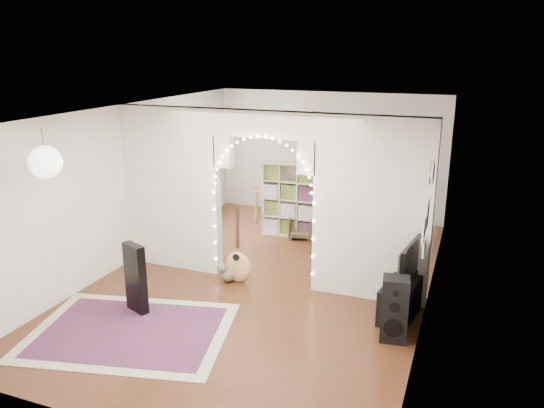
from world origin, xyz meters
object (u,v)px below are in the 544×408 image
(dining_table, at_px, (286,192))
(dining_chair_left, at_px, (301,227))
(floor_speaker, at_px, (395,309))
(bookcase, at_px, (299,200))
(media_console, at_px, (401,298))
(dining_chair_right, at_px, (362,223))
(acoustic_guitar, at_px, (238,255))

(dining_table, height_order, dining_chair_left, dining_table)
(floor_speaker, xyz_separation_m, bookcase, (-2.36, 3.30, 0.32))
(media_console, distance_m, dining_chair_right, 3.36)
(acoustic_guitar, relative_size, dining_chair_left, 2.25)
(bookcase, bearing_deg, dining_chair_right, 16.62)
(dining_table, distance_m, dining_chair_left, 1.05)
(acoustic_guitar, distance_m, dining_chair_left, 2.37)
(media_console, height_order, bookcase, bookcase)
(dining_chair_left, bearing_deg, dining_chair_right, 18.89)
(floor_speaker, relative_size, media_console, 0.85)
(floor_speaker, bearing_deg, dining_chair_right, 99.33)
(bookcase, bearing_deg, dining_chair_left, -58.99)
(media_console, height_order, dining_chair_right, media_console)
(dining_chair_left, bearing_deg, bookcase, 117.95)
(floor_speaker, relative_size, dining_chair_right, 1.69)
(bookcase, bearing_deg, acoustic_guitar, -103.37)
(acoustic_guitar, height_order, bookcase, bookcase)
(dining_table, bearing_deg, bookcase, -46.60)
(acoustic_guitar, xyz_separation_m, media_console, (2.56, -0.16, -0.22))
(dining_chair_left, xyz_separation_m, dining_chair_right, (1.08, 0.64, 0.01))
(dining_chair_right, bearing_deg, dining_table, -175.85)
(acoustic_guitar, relative_size, floor_speaker, 1.26)
(bookcase, xyz_separation_m, dining_chair_right, (1.15, 0.54, -0.51))
(bookcase, height_order, dining_chair_left, bookcase)
(bookcase, distance_m, dining_chair_left, 0.54)
(acoustic_guitar, xyz_separation_m, floor_speaker, (2.56, -0.87, -0.04))
(acoustic_guitar, height_order, dining_chair_right, acoustic_guitar)
(bookcase, bearing_deg, dining_table, 120.09)
(dining_table, xyz_separation_m, dining_chair_left, (0.59, -0.74, -0.46))
(acoustic_guitar, distance_m, dining_chair_right, 3.28)
(media_console, distance_m, dining_chair_left, 3.39)
(acoustic_guitar, height_order, floor_speaker, acoustic_guitar)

